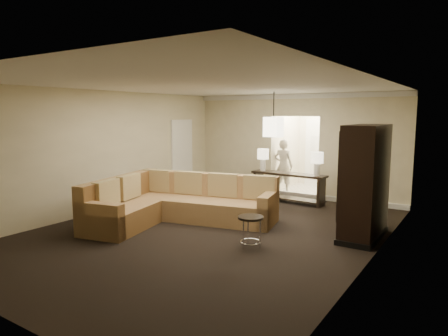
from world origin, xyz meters
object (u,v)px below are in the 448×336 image
Objects in this scene: console_table at (288,185)px; armoire at (365,185)px; sectional_sofa at (176,203)px; coffee_table at (225,209)px; drink_table at (251,225)px; person at (283,163)px.

armoire is at bearing -37.31° from console_table.
sectional_sofa is 3.01× the size of coffee_table.
sectional_sofa is 2.21m from drink_table.
sectional_sofa is 1.73× the size of console_table.
person reaches higher than sectional_sofa.
sectional_sofa reaches higher than console_table.
sectional_sofa is 4.20m from person.
drink_table is at bearing -132.07° from armoire.
armoire is at bearing 133.63° from person.
armoire reaches higher than console_table.
armoire is at bearing 4.16° from coffee_table.
armoire is (2.39, -1.99, 0.54)m from console_table.
armoire is at bearing 3.55° from sectional_sofa.
sectional_sofa is 1.11m from coffee_table.
sectional_sofa is at bearing -109.25° from console_table.
sectional_sofa reaches higher than coffee_table.
console_table reaches higher than coffee_table.
coffee_table is 2.09× the size of drink_table.
drink_table reaches higher than coffee_table.
coffee_table is (0.71, 0.83, -0.20)m from sectional_sofa.
sectional_sofa is at bearing 81.43° from person.
sectional_sofa is 3.79m from armoire.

